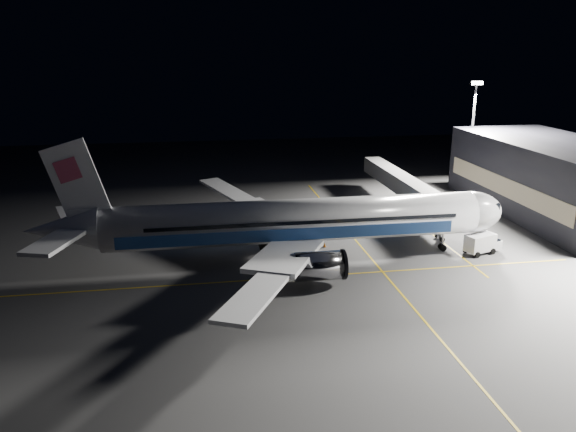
{
  "coord_description": "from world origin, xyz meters",
  "views": [
    {
      "loc": [
        -12.12,
        -67.69,
        26.63
      ],
      "look_at": [
        -0.9,
        -0.11,
        6.0
      ],
      "focal_mm": 35.0,
      "sensor_mm": 36.0,
      "label": 1
    }
  ],
  "objects_px": {
    "jet_bridge": "(406,186)",
    "safety_cone_c": "(318,235)",
    "baggage_tug": "(211,214)",
    "safety_cone_a": "(319,228)",
    "floodlight_mast_north": "(473,126)",
    "airliner": "(286,222)",
    "safety_cone_b": "(325,245)",
    "service_truck": "(483,243)"
  },
  "relations": [
    {
      "from": "airliner",
      "to": "service_truck",
      "type": "xyz_separation_m",
      "value": [
        26.43,
        -1.84,
        -3.72
      ]
    },
    {
      "from": "airliner",
      "to": "baggage_tug",
      "type": "bearing_deg",
      "value": 114.1
    },
    {
      "from": "airliner",
      "to": "floodlight_mast_north",
      "type": "height_order",
      "value": "floodlight_mast_north"
    },
    {
      "from": "jet_bridge",
      "to": "safety_cone_a",
      "type": "relative_size",
      "value": 58.23
    },
    {
      "from": "floodlight_mast_north",
      "to": "baggage_tug",
      "type": "xyz_separation_m",
      "value": [
        -50.12,
        -11.76,
        -11.64
      ]
    },
    {
      "from": "airliner",
      "to": "safety_cone_a",
      "type": "bearing_deg",
      "value": 59.03
    },
    {
      "from": "safety_cone_c",
      "to": "floodlight_mast_north",
      "type": "bearing_deg",
      "value": 34.1
    },
    {
      "from": "airliner",
      "to": "jet_bridge",
      "type": "bearing_deg",
      "value": 38.04
    },
    {
      "from": "jet_bridge",
      "to": "safety_cone_c",
      "type": "distance_m",
      "value": 20.17
    },
    {
      "from": "service_truck",
      "to": "safety_cone_b",
      "type": "xyz_separation_m",
      "value": [
        -20.41,
        5.84,
        -1.12
      ]
    },
    {
      "from": "safety_cone_a",
      "to": "jet_bridge",
      "type": "bearing_deg",
      "value": 22.41
    },
    {
      "from": "floodlight_mast_north",
      "to": "baggage_tug",
      "type": "distance_m",
      "value": 52.78
    },
    {
      "from": "service_truck",
      "to": "baggage_tug",
      "type": "bearing_deg",
      "value": 129.36
    },
    {
      "from": "service_truck",
      "to": "safety_cone_c",
      "type": "distance_m",
      "value": 22.82
    },
    {
      "from": "floodlight_mast_north",
      "to": "safety_cone_a",
      "type": "height_order",
      "value": "floodlight_mast_north"
    },
    {
      "from": "floodlight_mast_north",
      "to": "baggage_tug",
      "type": "bearing_deg",
      "value": -166.8
    },
    {
      "from": "floodlight_mast_north",
      "to": "service_truck",
      "type": "relative_size",
      "value": 3.66
    },
    {
      "from": "safety_cone_a",
      "to": "safety_cone_c",
      "type": "height_order",
      "value": "safety_cone_c"
    },
    {
      "from": "floodlight_mast_north",
      "to": "safety_cone_a",
      "type": "distance_m",
      "value": 41.78
    },
    {
      "from": "airliner",
      "to": "floodlight_mast_north",
      "type": "relative_size",
      "value": 2.97
    },
    {
      "from": "airliner",
      "to": "floodlight_mast_north",
      "type": "xyz_separation_m",
      "value": [
        41.08,
        31.99,
        7.21
      ]
    },
    {
      "from": "jet_bridge",
      "to": "safety_cone_b",
      "type": "relative_size",
      "value": 53.85
    },
    {
      "from": "floodlight_mast_north",
      "to": "safety_cone_c",
      "type": "distance_m",
      "value": 44.06
    },
    {
      "from": "jet_bridge",
      "to": "airliner",
      "type": "bearing_deg",
      "value": -141.96
    },
    {
      "from": "baggage_tug",
      "to": "safety_cone_b",
      "type": "xyz_separation_m",
      "value": [
        15.07,
        -16.23,
        -0.41
      ]
    },
    {
      "from": "service_truck",
      "to": "safety_cone_c",
      "type": "xyz_separation_m",
      "value": [
        -20.45,
        10.07,
        -1.12
      ]
    },
    {
      "from": "baggage_tug",
      "to": "safety_cone_b",
      "type": "relative_size",
      "value": 3.86
    },
    {
      "from": "safety_cone_b",
      "to": "service_truck",
      "type": "bearing_deg",
      "value": -15.97
    },
    {
      "from": "airliner",
      "to": "safety_cone_b",
      "type": "relative_size",
      "value": 96.24
    },
    {
      "from": "airliner",
      "to": "jet_bridge",
      "type": "xyz_separation_m",
      "value": [
        23.08,
        18.06,
        -0.58
      ]
    },
    {
      "from": "baggage_tug",
      "to": "safety_cone_a",
      "type": "height_order",
      "value": "baggage_tug"
    },
    {
      "from": "airliner",
      "to": "safety_cone_c",
      "type": "xyz_separation_m",
      "value": [
        5.98,
        8.23,
        -4.84
      ]
    },
    {
      "from": "baggage_tug",
      "to": "safety_cone_c",
      "type": "relative_size",
      "value": 3.83
    },
    {
      "from": "floodlight_mast_north",
      "to": "service_truck",
      "type": "bearing_deg",
      "value": -113.41
    },
    {
      "from": "service_truck",
      "to": "safety_cone_a",
      "type": "relative_size",
      "value": 9.56
    },
    {
      "from": "baggage_tug",
      "to": "safety_cone_c",
      "type": "xyz_separation_m",
      "value": [
        15.03,
        -12.0,
        -0.41
      ]
    },
    {
      "from": "floodlight_mast_north",
      "to": "safety_cone_b",
      "type": "bearing_deg",
      "value": -141.39
    },
    {
      "from": "baggage_tug",
      "to": "safety_cone_a",
      "type": "bearing_deg",
      "value": -40.17
    },
    {
      "from": "floodlight_mast_north",
      "to": "airliner",
      "type": "bearing_deg",
      "value": -142.09
    },
    {
      "from": "safety_cone_a",
      "to": "airliner",
      "type": "bearing_deg",
      "value": -120.97
    },
    {
      "from": "baggage_tug",
      "to": "safety_cone_b",
      "type": "distance_m",
      "value": 22.15
    },
    {
      "from": "service_truck",
      "to": "floodlight_mast_north",
      "type": "bearing_deg",
      "value": 47.83
    }
  ]
}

